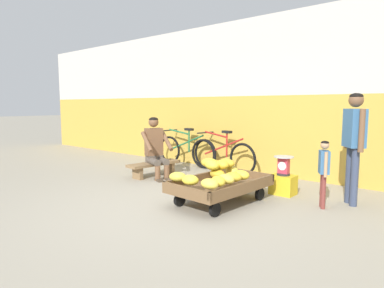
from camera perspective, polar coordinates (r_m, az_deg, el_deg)
The scene contains 12 objects.
ground_plane at distance 4.50m, azimuth -4.03°, elevation -11.11°, with size 80.00×80.00×0.00m, color gray.
back_wall at distance 6.79m, azimuth 14.18°, elevation 7.85°, with size 16.00×0.30×3.07m.
banana_cart at distance 4.75m, azimuth 4.93°, elevation -7.17°, with size 0.93×1.49×0.36m.
banana_pile at distance 4.56m, azimuth 4.24°, elevation -4.88°, with size 0.85×1.09×0.26m.
low_bench at distance 6.54m, azimuth -6.45°, elevation -3.72°, with size 0.40×1.12×0.27m.
vendor_seated at distance 6.40m, azimuth -6.20°, elevation -0.60°, with size 0.74×0.62×1.14m.
plastic_crate at distance 5.39m, azimuth 15.19°, elevation -6.69°, with size 0.36×0.28×0.30m.
weighing_scale at distance 5.32m, azimuth 15.29°, elevation -3.52°, with size 0.30×0.30×0.29m.
bicycle_near_left at distance 7.60m, azimuth -1.09°, elevation -1.06°, with size 1.66×0.48×0.86m.
bicycle_far_left at distance 6.93m, azimuth 5.26°, elevation -1.83°, with size 1.66×0.48×0.86m.
customer_adult at distance 5.06m, azimuth 25.82°, elevation 1.23°, with size 0.36×0.40×1.53m.
customer_child at distance 4.77m, azimuth 21.49°, elevation -3.62°, with size 0.19×0.26×0.90m.
Camera 1 is at (3.00, -3.06, 1.37)m, focal length 31.41 mm.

